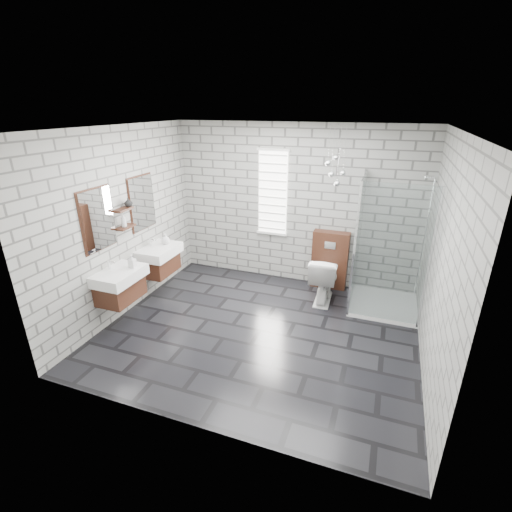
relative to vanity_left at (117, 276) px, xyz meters
The scene contains 20 objects.
floor 2.12m from the vanity_left, 14.70° to the left, with size 4.20×3.60×0.02m, color black.
ceiling 2.78m from the vanity_left, 14.70° to the left, with size 4.20×3.60×0.02m, color white.
wall_back 3.05m from the vanity_left, 50.46° to the left, with size 4.20×0.02×2.70m, color #9F9F9A.
wall_front 2.39m from the vanity_left, 34.48° to the right, with size 4.20×0.02×2.70m, color #9F9F9A.
wall_left 0.80m from the vanity_left, 112.07° to the left, with size 0.02×3.60×2.70m, color #9F9F9A.
wall_right 4.09m from the vanity_left, ahead, with size 0.02×3.60×2.70m, color #9F9F9A.
vanity_left is the anchor object (origin of this frame).
vanity_right 0.96m from the vanity_left, 90.00° to the left, with size 0.47×0.70×1.57m.
shelf_lower 0.73m from the vanity_left, 105.26° to the left, with size 0.14×0.30×0.03m, color #442215.
shelf_upper 0.95m from the vanity_left, 105.26° to the left, with size 0.14×0.30×0.03m, color #442215.
window 2.85m from the vanity_left, 56.56° to the left, with size 0.56×0.05×1.48m.
cistern_panel 3.39m from the vanity_left, 40.56° to the left, with size 0.60×0.20×1.00m, color #442215.
flush_plate 3.32m from the vanity_left, 39.18° to the left, with size 0.18×0.01×0.12m, color silver.
shower_enclosure 3.81m from the vanity_left, 26.28° to the left, with size 1.00×1.00×2.03m.
pendant_cluster 3.45m from the vanity_left, 35.87° to the left, with size 0.29×0.27×0.87m.
toilet 3.10m from the vanity_left, 33.26° to the left, with size 0.43×0.75×0.76m, color white.
soap_bottle_a 0.29m from the vanity_left, 44.22° to the left, with size 0.09×0.09×0.19m, color #B2B2B2.
soap_bottle_b 1.14m from the vanity_left, 86.48° to the left, with size 0.14×0.14×0.17m, color #B2B2B2.
soap_bottle_c 0.80m from the vanity_left, 105.39° to the left, with size 0.08×0.08×0.20m, color #B2B2B2.
vase 1.07m from the vanity_left, 101.32° to the left, with size 0.12×0.12×0.12m, color #B2B2B2.
Camera 1 is at (1.46, -4.18, 2.95)m, focal length 26.00 mm.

